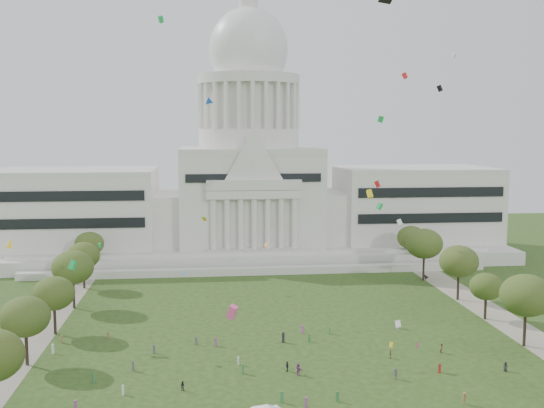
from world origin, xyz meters
TOP-DOWN VIEW (x-y plane):
  - ground at (0.00, 0.00)m, footprint 400.00×400.00m
  - capitol at (0.00, 113.59)m, footprint 160.00×64.50m
  - path_left at (-48.00, 30.00)m, footprint 8.00×160.00m
  - path_right at (48.00, 30.00)m, footprint 8.00×160.00m
  - row_tree_l_2 at (-45.04, 17.30)m, footprint 8.42×8.42m
  - row_tree_r_2 at (44.17, 17.44)m, footprint 9.55×9.55m
  - row_tree_l_3 at (-44.09, 33.92)m, footprint 8.12×8.12m
  - row_tree_r_3 at (44.40, 34.48)m, footprint 7.01×7.01m
  - row_tree_l_4 at (-44.08, 52.42)m, footprint 9.29×9.29m
  - row_tree_r_4 at (44.76, 50.04)m, footprint 9.19×9.19m
  - row_tree_l_5 at (-45.22, 71.01)m, footprint 8.33×8.33m
  - row_tree_r_5 at (43.49, 70.19)m, footprint 9.82×9.82m
  - row_tree_l_6 at (-46.87, 89.14)m, footprint 8.19×8.19m
  - row_tree_r_6 at (45.96, 88.13)m, footprint 8.42×8.42m
  - person_0 at (34.86, 5.90)m, footprint 0.94×0.79m
  - person_2 at (27.63, 15.57)m, footprint 0.97×0.98m
  - person_3 at (15.63, 4.57)m, footprint 1.21×1.38m
  - person_4 at (-1.26, 9.78)m, footprint 0.78×1.10m
  - person_5 at (0.35, 7.92)m, footprint 1.48×2.03m
  - person_8 at (-18.33, 3.77)m, footprint 0.85×0.72m
  - person_9 at (22.88, -5.78)m, footprint 1.35×1.25m
  - person_10 at (17.62, 13.95)m, footprint 0.69×0.99m
  - distant_crowd at (-12.24, 14.83)m, footprint 66.82×36.50m
  - kite_swarm at (-1.67, 8.39)m, footprint 94.54×102.62m

SIDE VIEW (x-z plane):
  - ground at x=0.00m, z-range 0.00..0.00m
  - path_left at x=-48.00m, z-range 0.00..0.04m
  - path_right at x=48.00m, z-range 0.00..0.04m
  - person_8 at x=-18.33m, z-range 0.00..1.50m
  - person_10 at x=17.62m, z-range 0.00..1.54m
  - distant_crowd at x=-12.24m, z-range -0.15..1.79m
  - person_0 at x=34.86m, z-range 0.00..1.64m
  - person_4 at x=-1.26m, z-range 0.00..1.70m
  - person_2 at x=27.63m, z-range 0.00..1.76m
  - person_9 at x=22.88m, z-range 0.00..1.89m
  - person_3 at x=15.63m, z-range 0.00..1.90m
  - person_5 at x=0.35m, z-range 0.00..2.03m
  - row_tree_r_3 at x=44.40m, z-range 2.09..12.07m
  - row_tree_l_3 at x=-44.09m, z-range 2.43..13.98m
  - row_tree_l_6 at x=-46.87m, z-range 2.45..14.09m
  - row_tree_l_5 at x=-45.22m, z-range 2.49..14.34m
  - row_tree_r_6 at x=45.96m, z-range 2.52..14.49m
  - row_tree_l_2 at x=-45.04m, z-range 2.52..14.49m
  - row_tree_r_4 at x=44.76m, z-range 2.76..15.82m
  - row_tree_l_4 at x=-44.08m, z-range 2.79..16.00m
  - row_tree_r_2 at x=44.17m, z-range 2.87..16.45m
  - row_tree_r_5 at x=43.49m, z-range 2.95..16.91m
  - capitol at x=0.00m, z-range -23.35..67.95m
  - kite_swarm at x=-1.67m, z-range -4.40..57.44m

